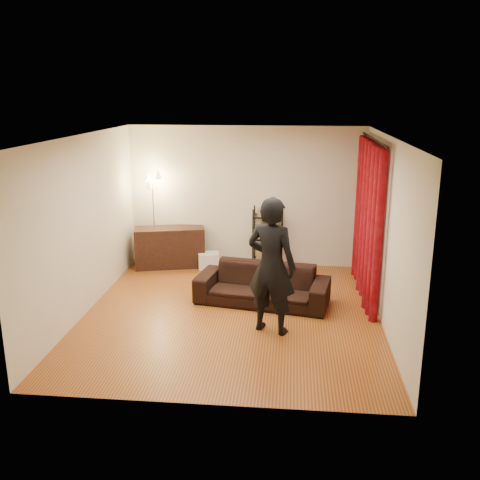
# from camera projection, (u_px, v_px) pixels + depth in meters

# --- Properties ---
(floor) EXTENTS (5.00, 5.00, 0.00)m
(floor) POSITION_uv_depth(u_px,v_px,m) (232.00, 314.00, 8.25)
(floor) COLOR #9C5325
(floor) RESTS_ON ground
(ceiling) EXTENTS (5.00, 5.00, 0.00)m
(ceiling) POSITION_uv_depth(u_px,v_px,m) (231.00, 136.00, 7.53)
(ceiling) COLOR white
(ceiling) RESTS_ON ground
(wall_back) EXTENTS (5.00, 0.00, 5.00)m
(wall_back) POSITION_uv_depth(u_px,v_px,m) (246.00, 197.00, 10.28)
(wall_back) COLOR beige
(wall_back) RESTS_ON ground
(wall_front) EXTENTS (5.00, 0.00, 5.00)m
(wall_front) POSITION_uv_depth(u_px,v_px,m) (204.00, 289.00, 5.49)
(wall_front) COLOR beige
(wall_front) RESTS_ON ground
(wall_left) EXTENTS (0.00, 5.00, 5.00)m
(wall_left) POSITION_uv_depth(u_px,v_px,m) (84.00, 225.00, 8.10)
(wall_left) COLOR beige
(wall_left) RESTS_ON ground
(wall_right) EXTENTS (0.00, 5.00, 5.00)m
(wall_right) POSITION_uv_depth(u_px,v_px,m) (387.00, 233.00, 7.67)
(wall_right) COLOR beige
(wall_right) RESTS_ON ground
(curtain_rod) EXTENTS (0.04, 2.65, 0.04)m
(curtain_rod) POSITION_uv_depth(u_px,v_px,m) (374.00, 139.00, 8.43)
(curtain_rod) COLOR black
(curtain_rod) RESTS_ON wall_right
(curtain) EXTENTS (0.22, 2.65, 2.55)m
(curtain) POSITION_uv_depth(u_px,v_px,m) (368.00, 220.00, 8.78)
(curtain) COLOR maroon
(curtain) RESTS_ON ground
(sofa) EXTENTS (2.23, 1.19, 0.62)m
(sofa) POSITION_uv_depth(u_px,v_px,m) (262.00, 285.00, 8.59)
(sofa) COLOR black
(sofa) RESTS_ON ground
(person) EXTENTS (0.83, 0.69, 1.95)m
(person) POSITION_uv_depth(u_px,v_px,m) (271.00, 266.00, 7.40)
(person) COLOR black
(person) RESTS_ON ground
(media_cabinet) EXTENTS (1.41, 0.80, 0.78)m
(media_cabinet) POSITION_uv_depth(u_px,v_px,m) (170.00, 247.00, 10.39)
(media_cabinet) COLOR black
(media_cabinet) RESTS_ON ground
(storage_boxes) EXTENTS (0.43, 0.37, 0.32)m
(storage_boxes) POSITION_uv_depth(u_px,v_px,m) (208.00, 261.00, 10.31)
(storage_boxes) COLOR silver
(storage_boxes) RESTS_ON ground
(wire_shelf) EXTENTS (0.60, 0.47, 1.19)m
(wire_shelf) POSITION_uv_depth(u_px,v_px,m) (268.00, 238.00, 10.23)
(wire_shelf) COLOR black
(wire_shelf) RESTS_ON ground
(floor_lamp) EXTENTS (0.35, 0.35, 1.82)m
(floor_lamp) POSITION_uv_depth(u_px,v_px,m) (154.00, 221.00, 10.28)
(floor_lamp) COLOR silver
(floor_lamp) RESTS_ON ground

